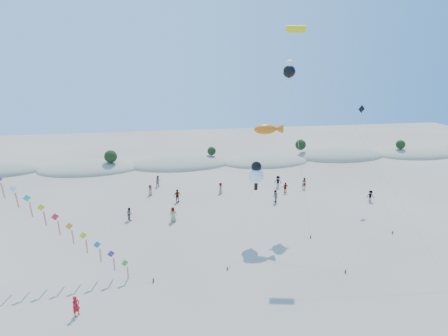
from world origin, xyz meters
TOP-DOWN VIEW (x-y plane):
  - ground at (0.00, 0.00)m, footprint 160.00×160.00m
  - dune_ridge at (1.06, 45.14)m, footprint 145.30×11.49m
  - fish_kite at (8.37, 16.88)m, footprint 6.05×11.75m
  - cartoon_kite_low at (6.60, 15.00)m, footprint 5.23×7.76m
  - cartoon_kite_high at (12.37, 22.45)m, footprint 2.00×10.41m
  - parafoil_kite at (11.27, 16.51)m, footprint 10.49×15.89m
  - dark_kite at (22.98, 21.25)m, footprint 2.24×12.26m
  - flyer_foreground at (-10.16, 3.76)m, footprint 0.71×0.69m
  - beachgoers at (6.29, 26.22)m, footprint 33.05×14.06m

SIDE VIEW (x-z plane):
  - ground at x=0.00m, z-range 0.00..0.00m
  - dune_ridge at x=1.06m, z-range -2.67..2.90m
  - flyer_foreground at x=-10.16m, z-range 0.00..1.65m
  - beachgoers at x=6.29m, z-range -0.07..1.77m
  - cartoon_kite_low at x=6.60m, z-range 2.83..11.17m
  - dark_kite at x=22.98m, z-range 2.73..15.62m
  - fish_kite at x=8.37m, z-range 5.41..17.38m
  - cartoon_kite_high at x=12.37m, z-range 8.10..26.79m
  - parafoil_kite at x=11.27m, z-range 9.99..32.06m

